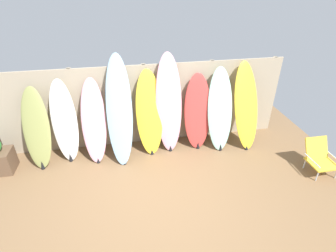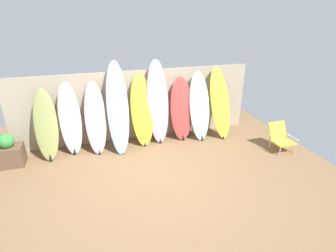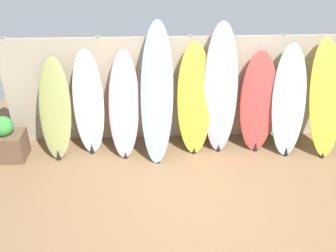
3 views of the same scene
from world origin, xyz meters
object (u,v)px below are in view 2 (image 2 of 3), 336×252
Objects in this scene: surfboard_white_1 at (70,120)px; surfboard_red_6 at (181,109)px; surfboard_pink_2 at (95,118)px; beach_chair at (280,137)px; planter_box at (9,152)px; surfboard_olive_0 at (46,126)px; surfboard_skyblue_3 at (118,108)px; surfboard_yellow_8 at (220,103)px; surfboard_pink_5 at (158,103)px; surfboard_yellow_4 at (142,111)px; surfboard_seafoam_7 at (200,106)px.

surfboard_white_1 is 1.04× the size of surfboard_red_6.
beach_chair is (4.25, -1.27, -0.49)m from surfboard_pink_2.
surfboard_olive_0 is at bearing 11.06° from planter_box.
surfboard_skyblue_3 reaches higher than surfboard_yellow_8.
surfboard_pink_5 reaches higher than planter_box.
surfboard_yellow_4 is 2.35× the size of planter_box.
surfboard_olive_0 is 0.90× the size of surfboard_yellow_4.
surfboard_white_1 is at bearing 148.33° from beach_chair.
surfboard_white_1 is at bearing 175.06° from surfboard_pink_2.
planter_box is (-4.03, -0.23, -0.49)m from surfboard_red_6.
surfboard_yellow_8 is 1.70m from beach_chair.
surfboard_pink_2 is (1.08, 0.04, 0.04)m from surfboard_olive_0.
surfboard_skyblue_3 is (1.60, -0.04, 0.26)m from surfboard_olive_0.
surfboard_skyblue_3 is 1.29× the size of surfboard_red_6.
surfboard_yellow_8 reaches higher than surfboard_white_1.
surfboard_yellow_4 reaches higher than planter_box.
surfboard_white_1 is 3.18m from surfboard_seafoam_7.
surfboard_yellow_4 is at bearing 177.03° from surfboard_yellow_8.
surfboard_skyblue_3 is at bearing 2.67° from planter_box.
beach_chair is at bearing -36.82° from surfboard_seafoam_7.
surfboard_seafoam_7 is at bearing -0.26° from surfboard_olive_0.
planter_box is at bearing -176.71° from surfboard_red_6.
surfboard_seafoam_7 is at bearing 126.87° from beach_chair.
surfboard_skyblue_3 is at bearing -1.59° from surfboard_olive_0.
surfboard_skyblue_3 is (0.53, -0.08, 0.22)m from surfboard_pink_2.
surfboard_seafoam_7 is (2.62, -0.05, 0.04)m from surfboard_pink_2.
surfboard_red_6 is at bearing -0.19° from surfboard_white_1.
surfboard_pink_2 is at bearing 147.02° from beach_chair.
surfboard_olive_0 is 3.23m from surfboard_red_6.
surfboard_pink_5 is 0.66m from surfboard_red_6.
surfboard_olive_0 is 0.76× the size of surfboard_pink_5.
beach_chair is at bearing -48.61° from surfboard_yellow_8.
beach_chair is (4.81, -1.32, -0.51)m from surfboard_white_1.
surfboard_yellow_8 is at bearing -1.34° from surfboard_pink_2.
surfboard_skyblue_3 is 2.67m from surfboard_yellow_8.
surfboard_olive_0 is 2.50× the size of beach_chair.
beach_chair is at bearing -22.65° from surfboard_yellow_4.
surfboard_white_1 is 0.96× the size of surfboard_yellow_4.
surfboard_seafoam_7 is at bearing 177.74° from surfboard_yellow_8.
surfboard_yellow_8 is (3.19, -0.07, 0.09)m from surfboard_pink_2.
beach_chair is 0.84× the size of planter_box.
surfboard_pink_2 is 1.02× the size of surfboard_red_6.
surfboard_red_6 is 1.05m from surfboard_yellow_8.
surfboard_pink_2 is 0.94× the size of surfboard_yellow_4.
surfboard_white_1 is 1.02× the size of surfboard_pink_2.
beach_chair is (1.06, -1.20, -0.58)m from surfboard_yellow_8.
surfboard_red_6 is 0.93× the size of surfboard_seafoam_7.
surfboard_pink_5 reaches higher than surfboard_olive_0.
surfboard_yellow_4 is at bearing 1.66° from surfboard_pink_2.
surfboard_yellow_8 is at bearing -1.88° from surfboard_white_1.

